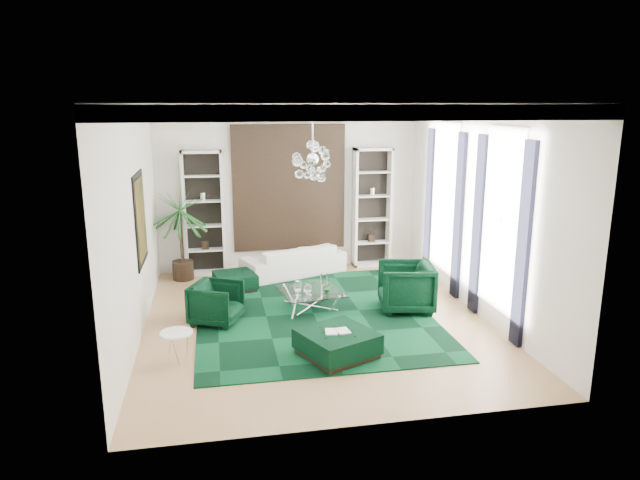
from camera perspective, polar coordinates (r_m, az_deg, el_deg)
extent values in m
cube|color=tan|center=(10.36, -0.41, -8.05)|extent=(6.00, 7.00, 0.02)
cube|color=white|center=(9.63, -0.45, 13.59)|extent=(6.00, 7.00, 0.02)
cube|color=silver|center=(13.24, -3.14, 5.25)|extent=(6.00, 0.02, 3.80)
cube|color=silver|center=(6.49, 5.11, -3.54)|extent=(6.00, 0.02, 3.80)
cube|color=silver|center=(9.76, -18.11, 1.62)|extent=(0.02, 7.00, 3.80)
cube|color=silver|center=(10.76, 15.57, 2.86)|extent=(0.02, 7.00, 3.80)
cylinder|color=white|center=(9.93, -0.76, 13.35)|extent=(0.90, 0.90, 0.05)
cube|color=black|center=(13.19, -3.11, 5.22)|extent=(2.50, 0.06, 2.80)
cube|color=black|center=(10.34, -17.47, 2.03)|extent=(0.04, 1.30, 1.60)
cube|color=white|center=(9.97, 17.72, 1.89)|extent=(0.03, 1.10, 2.90)
cube|color=black|center=(9.34, 19.66, -0.58)|extent=(0.07, 0.30, 3.25)
cube|color=black|center=(10.68, 15.50, 1.41)|extent=(0.07, 0.30, 3.25)
cube|color=white|center=(12.09, 12.39, 4.17)|extent=(0.03, 1.10, 2.90)
cube|color=black|center=(11.42, 13.67, 2.29)|extent=(0.07, 0.30, 3.25)
cube|color=black|center=(12.83, 10.84, 3.64)|extent=(0.07, 0.30, 3.25)
cube|color=black|center=(10.63, -0.70, -7.37)|extent=(4.20, 5.00, 0.02)
imported|color=white|center=(12.92, -2.67, -2.04)|extent=(2.48, 1.64, 0.67)
imported|color=black|center=(10.27, -10.32, -6.21)|extent=(1.06, 1.05, 0.74)
imported|color=black|center=(10.81, 8.59, -4.66)|extent=(1.16, 1.14, 0.91)
cube|color=black|center=(12.04, -8.47, -4.13)|extent=(0.95, 0.95, 0.36)
cube|color=black|center=(8.88, 1.73, -10.36)|extent=(1.34, 1.34, 0.41)
cube|color=white|center=(8.80, 1.74, -9.08)|extent=(0.38, 0.25, 0.03)
cylinder|color=white|center=(8.95, -14.09, -10.39)|extent=(0.64, 0.64, 0.47)
imported|color=#19591E|center=(10.54, 0.74, -4.82)|extent=(0.14, 0.12, 0.22)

